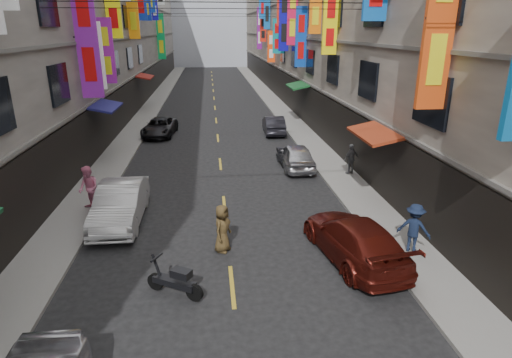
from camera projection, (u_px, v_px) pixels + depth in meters
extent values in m
cube|color=slate|center=(151.00, 108.00, 39.94)|extent=(2.00, 90.00, 0.12)
cube|color=slate|center=(277.00, 106.00, 41.15)|extent=(2.00, 90.00, 0.12)
cube|color=black|center=(139.00, 93.00, 39.37)|extent=(0.12, 85.50, 3.00)
cube|color=#66635E|center=(137.00, 74.00, 38.80)|extent=(0.16, 90.00, 0.14)
cube|color=#66635E|center=(134.00, 37.00, 37.74)|extent=(0.16, 90.00, 0.14)
cube|color=#ADA191|center=(345.00, 1.00, 38.63)|extent=(10.00, 90.00, 19.00)
cube|color=black|center=(287.00, 91.00, 40.77)|extent=(0.12, 85.50, 3.00)
cube|color=#66635E|center=(288.00, 73.00, 40.21)|extent=(0.16, 90.00, 0.14)
cube|color=#66635E|center=(289.00, 37.00, 39.14)|extent=(0.16, 90.00, 0.14)
cube|color=#B0B5C4|center=(209.00, 8.00, 83.82)|extent=(18.00, 8.00, 22.00)
cube|color=#C64012|center=(440.00, 18.00, 12.67)|extent=(0.92, 0.18, 5.39)
cylinder|color=black|center=(442.00, 18.00, 12.67)|extent=(1.02, 0.08, 0.08)
cube|color=#73198E|center=(87.00, 37.00, 20.99)|extent=(1.06, 0.18, 5.91)
cylinder|color=black|center=(86.00, 37.00, 20.98)|extent=(1.16, 0.08, 0.08)
cube|color=white|center=(96.00, 56.00, 23.08)|extent=(0.80, 0.18, 3.52)
cylinder|color=black|center=(95.00, 56.00, 23.07)|extent=(0.90, 0.08, 0.08)
cube|color=yellow|center=(330.00, 23.00, 24.19)|extent=(0.83, 0.18, 3.41)
cylinder|color=black|center=(331.00, 23.00, 24.20)|extent=(0.93, 0.08, 0.08)
cube|color=#801884|center=(106.00, 51.00, 25.06)|extent=(0.94, 0.18, 3.72)
cylinder|color=black|center=(105.00, 51.00, 25.06)|extent=(1.04, 0.08, 0.08)
cube|color=orange|center=(316.00, 1.00, 27.30)|extent=(0.78, 0.18, 3.94)
cylinder|color=black|center=(317.00, 1.00, 27.30)|extent=(0.88, 0.08, 0.08)
cube|color=#FBF60D|center=(112.00, 2.00, 27.24)|extent=(0.95, 0.18, 4.42)
cylinder|color=black|center=(111.00, 2.00, 27.24)|extent=(1.05, 0.08, 0.08)
cube|color=#0F3FAF|center=(301.00, 37.00, 31.90)|extent=(0.83, 0.18, 4.32)
cylinder|color=black|center=(302.00, 37.00, 31.91)|extent=(0.93, 0.08, 0.08)
cube|color=#D91442|center=(292.00, 13.00, 34.70)|extent=(0.85, 0.18, 4.91)
cylinder|color=black|center=(293.00, 13.00, 34.70)|extent=(0.95, 0.08, 0.08)
cube|color=orange|center=(132.00, 7.00, 34.68)|extent=(0.89, 0.18, 4.99)
cylinder|color=black|center=(132.00, 7.00, 34.67)|extent=(0.99, 0.08, 0.08)
cube|color=#100EA4|center=(284.00, 18.00, 38.46)|extent=(0.90, 0.18, 5.68)
cylinder|color=black|center=(285.00, 18.00, 38.46)|extent=(1.00, 0.08, 0.08)
cube|color=red|center=(281.00, 9.00, 40.57)|extent=(0.71, 0.18, 3.03)
cylinder|color=black|center=(281.00, 9.00, 40.57)|extent=(0.81, 0.08, 0.08)
cube|color=#0B7F89|center=(277.00, 36.00, 42.99)|extent=(0.83, 0.18, 3.35)
cylinder|color=black|center=(277.00, 36.00, 43.00)|extent=(0.93, 0.08, 0.08)
cube|color=#0D299D|center=(146.00, 0.00, 42.16)|extent=(0.95, 0.18, 3.81)
cylinder|color=black|center=(145.00, 0.00, 42.16)|extent=(1.05, 0.08, 0.08)
cube|color=#FF440E|center=(271.00, 47.00, 47.04)|extent=(0.83, 0.18, 3.32)
cylinder|color=black|center=(272.00, 47.00, 47.05)|extent=(0.93, 0.08, 0.08)
cube|color=#0E59AB|center=(267.00, 2.00, 49.39)|extent=(0.73, 0.18, 6.04)
cylinder|color=black|center=(268.00, 2.00, 49.39)|extent=(0.83, 0.08, 0.08)
cube|color=#150EAC|center=(154.00, 3.00, 50.14)|extent=(0.72, 0.18, 3.83)
cylinder|color=black|center=(154.00, 3.00, 50.14)|extent=(0.82, 0.08, 0.08)
cube|color=blue|center=(263.00, 0.00, 51.23)|extent=(1.07, 0.18, 4.21)
cylinder|color=black|center=(264.00, 0.00, 51.23)|extent=(1.17, 0.08, 0.08)
cube|color=red|center=(263.00, 29.00, 53.57)|extent=(0.78, 0.18, 3.13)
cylinder|color=black|center=(263.00, 29.00, 53.57)|extent=(0.88, 0.08, 0.08)
cube|color=#0C8742|center=(161.00, 37.00, 54.66)|extent=(0.98, 0.18, 5.60)
cylinder|color=black|center=(160.00, 37.00, 54.66)|extent=(1.08, 0.08, 0.08)
cube|color=#71167C|center=(259.00, 28.00, 57.75)|extent=(0.67, 0.18, 5.37)
cylinder|color=black|center=(260.00, 28.00, 57.75)|extent=(0.77, 0.08, 0.08)
cube|color=#9C3116|center=(375.00, 133.00, 17.69)|extent=(1.39, 3.20, 0.41)
cube|color=navy|center=(105.00, 106.00, 23.93)|extent=(1.39, 3.20, 0.41)
cube|color=#165324|center=(298.00, 85.00, 32.70)|extent=(1.39, 3.20, 0.41)
cube|color=maroon|center=(145.00, 76.00, 38.94)|extent=(1.39, 3.20, 0.41)
cylinder|color=black|center=(217.00, 2.00, 19.09)|extent=(14.00, 0.04, 0.04)
cylinder|color=black|center=(211.00, 14.00, 45.22)|extent=(14.00, 0.04, 0.04)
cube|color=gold|center=(232.00, 286.00, 12.42)|extent=(0.12, 2.20, 0.01)
cube|color=gold|center=(224.00, 206.00, 18.05)|extent=(0.12, 2.20, 0.01)
cube|color=gold|center=(220.00, 164.00, 23.68)|extent=(0.12, 2.20, 0.01)
cube|color=gold|center=(218.00, 138.00, 29.31)|extent=(0.12, 2.20, 0.01)
cube|color=gold|center=(216.00, 120.00, 34.94)|extent=(0.12, 2.20, 0.01)
cube|color=gold|center=(215.00, 108.00, 40.56)|extent=(0.12, 2.20, 0.01)
cube|color=gold|center=(214.00, 98.00, 46.19)|extent=(0.12, 2.20, 0.01)
cube|color=gold|center=(213.00, 91.00, 51.82)|extent=(0.12, 2.20, 0.01)
cube|color=gold|center=(213.00, 85.00, 57.45)|extent=(0.12, 2.20, 0.01)
cube|color=gold|center=(212.00, 80.00, 63.08)|extent=(0.12, 2.20, 0.01)
cube|color=gold|center=(212.00, 76.00, 68.71)|extent=(0.12, 2.20, 0.01)
cube|color=gold|center=(211.00, 72.00, 74.33)|extent=(0.12, 2.20, 0.01)
cylinder|color=black|center=(156.00, 282.00, 12.20)|extent=(0.49, 0.36, 0.50)
cylinder|color=black|center=(195.00, 293.00, 11.69)|extent=(0.49, 0.36, 0.50)
cube|color=black|center=(174.00, 282.00, 11.89)|extent=(1.27, 0.92, 0.18)
cube|color=black|center=(181.00, 273.00, 11.68)|extent=(0.64, 0.56, 0.22)
cylinder|color=black|center=(157.00, 269.00, 12.01)|extent=(0.35, 0.25, 0.88)
cylinder|color=black|center=(156.00, 258.00, 11.89)|extent=(0.31, 0.46, 0.06)
cylinder|color=black|center=(284.00, 164.00, 22.89)|extent=(0.15, 0.51, 0.50)
cylinder|color=black|center=(279.00, 157.00, 24.10)|extent=(0.15, 0.51, 0.50)
cube|color=black|center=(281.00, 158.00, 23.44)|extent=(0.38, 1.32, 0.18)
cube|color=black|center=(280.00, 150.00, 23.56)|extent=(0.35, 0.57, 0.22)
cylinder|color=black|center=(284.00, 155.00, 22.83)|extent=(0.10, 0.36, 0.88)
cylinder|color=black|center=(284.00, 149.00, 22.72)|extent=(0.50, 0.09, 0.06)
imported|color=silver|center=(120.00, 204.00, 16.31)|extent=(1.61, 4.60, 1.52)
imported|color=black|center=(160.00, 127.00, 29.80)|extent=(2.40, 4.47, 1.19)
imported|color=#52140E|center=(354.00, 239.00, 13.70)|extent=(2.74, 5.09, 1.40)
imported|color=#B6B7BB|center=(296.00, 156.00, 22.76)|extent=(1.60, 3.96, 1.35)
imported|color=#24242B|center=(274.00, 125.00, 30.38)|extent=(1.49, 3.91, 1.27)
imported|color=pink|center=(89.00, 189.00, 17.07)|extent=(1.04, 1.08, 1.83)
imported|color=#131D35|center=(414.00, 228.00, 13.90)|extent=(1.19, 1.07, 1.66)
imported|color=#515153|center=(351.00, 159.00, 21.45)|extent=(1.05, 0.86, 1.56)
imported|color=#4B391E|center=(222.00, 228.00, 14.15)|extent=(0.87, 0.97, 1.65)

